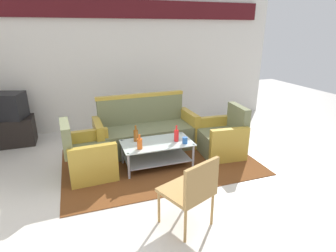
{
  "coord_description": "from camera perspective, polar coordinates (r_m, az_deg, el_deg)",
  "views": [
    {
      "loc": [
        -1.36,
        -3.0,
        2.08
      ],
      "look_at": [
        -0.03,
        0.83,
        0.65
      ],
      "focal_mm": 29.36,
      "sensor_mm": 36.0,
      "label": 1
    }
  ],
  "objects": [
    {
      "name": "ground_plane",
      "position": [
        3.9,
        4.49,
        -12.94
      ],
      "size": [
        14.0,
        14.0,
        0.0
      ],
      "primitive_type": "plane",
      "color": "beige"
    },
    {
      "name": "wall_back",
      "position": [
        6.23,
        -6.67,
        13.73
      ],
      "size": [
        6.52,
        0.19,
        2.8
      ],
      "color": "silver",
      "rests_on": "ground"
    },
    {
      "name": "rug",
      "position": [
        4.61,
        -1.75,
        -7.34
      ],
      "size": [
        3.08,
        2.02,
        0.01
      ],
      "primitive_type": "cube",
      "color": "brown",
      "rests_on": "ground"
    },
    {
      "name": "couch",
      "position": [
        5.01,
        -4.66,
        -1.27
      ],
      "size": [
        1.82,
        0.78,
        0.96
      ],
      "rotation": [
        0.0,
        0.0,
        3.17
      ],
      "color": "#6B704C",
      "rests_on": "rug"
    },
    {
      "name": "armchair_left",
      "position": [
        4.28,
        -16.21,
        -6.2
      ],
      "size": [
        0.74,
        0.8,
        0.85
      ],
      "rotation": [
        0.0,
        0.0,
        -1.51
      ],
      "color": "#6B704C",
      "rests_on": "rug"
    },
    {
      "name": "armchair_right",
      "position": [
        4.87,
        11.2,
        -2.58
      ],
      "size": [
        0.75,
        0.81,
        0.85
      ],
      "rotation": [
        0.0,
        0.0,
        1.49
      ],
      "color": "#6B704C",
      "rests_on": "rug"
    },
    {
      "name": "coffee_table",
      "position": [
        4.36,
        -2.28,
        -5.1
      ],
      "size": [
        1.1,
        0.6,
        0.4
      ],
      "color": "silver",
      "rests_on": "rug"
    },
    {
      "name": "bottle_orange",
      "position": [
        4.07,
        -5.9,
        -3.63
      ],
      "size": [
        0.08,
        0.08,
        0.23
      ],
      "color": "#D85919",
      "rests_on": "coffee_table"
    },
    {
      "name": "bottle_brown",
      "position": [
        4.35,
        -6.67,
        -1.93
      ],
      "size": [
        0.07,
        0.07,
        0.26
      ],
      "color": "brown",
      "rests_on": "coffee_table"
    },
    {
      "name": "bottle_red",
      "position": [
        4.32,
        1.75,
        -1.92
      ],
      "size": [
        0.07,
        0.07,
        0.26
      ],
      "color": "red",
      "rests_on": "coffee_table"
    },
    {
      "name": "cup",
      "position": [
        4.26,
        3.53,
        -2.99
      ],
      "size": [
        0.08,
        0.08,
        0.1
      ],
      "primitive_type": "cylinder",
      "color": "#2659A5",
      "rests_on": "coffee_table"
    },
    {
      "name": "tv_stand",
      "position": [
        5.96,
        -29.71,
        -1.0
      ],
      "size": [
        0.8,
        0.5,
        0.52
      ],
      "primitive_type": "cube",
      "color": "black",
      "rests_on": "ground"
    },
    {
      "name": "television",
      "position": [
        5.83,
        -30.51,
        3.62
      ],
      "size": [
        0.7,
        0.59,
        0.48
      ],
      "rotation": [
        0.0,
        0.0,
        2.85
      ],
      "color": "black",
      "rests_on": "tv_stand"
    },
    {
      "name": "wicker_chair",
      "position": [
        2.98,
        5.03,
        -12.8
      ],
      "size": [
        0.63,
        0.63,
        0.84
      ],
      "rotation": [
        0.0,
        0.0,
        0.39
      ],
      "color": "#AD844C",
      "rests_on": "ground"
    }
  ]
}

